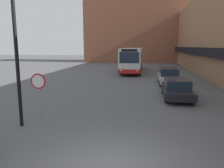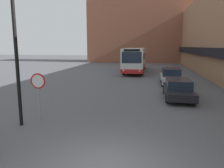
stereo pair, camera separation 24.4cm
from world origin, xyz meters
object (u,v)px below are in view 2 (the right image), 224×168
object	(u,v)px
city_bus	(135,59)
street_lamp	(20,33)
parked_car_front	(178,89)
parked_car_middle	(171,76)
stop_sign	(38,86)

from	to	relation	value
city_bus	street_lamp	world-z (taller)	street_lamp
parked_car_front	parked_car_middle	distance (m)	5.86
stop_sign	street_lamp	bearing A→B (deg)	-106.30
parked_car_middle	stop_sign	xyz separation A→B (m)	(-7.38, -11.87, 0.94)
stop_sign	parked_car_middle	bearing A→B (deg)	58.16
city_bus	stop_sign	bearing A→B (deg)	-98.33
parked_car_front	parked_car_middle	bearing A→B (deg)	90.00
city_bus	parked_car_front	world-z (taller)	city_bus
parked_car_front	stop_sign	bearing A→B (deg)	-140.80
stop_sign	street_lamp	size ratio (longest dim) A/B	0.34
parked_car_middle	street_lamp	bearing A→B (deg)	-120.95
parked_car_middle	street_lamp	world-z (taller)	street_lamp
city_bus	parked_car_middle	distance (m)	10.86
city_bus	street_lamp	xyz separation A→B (m)	(-3.44, -22.67, 2.43)
parked_car_front	street_lamp	world-z (taller)	street_lamp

